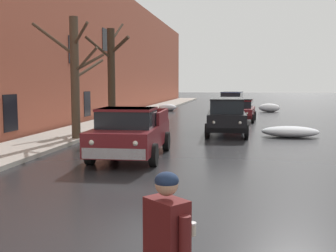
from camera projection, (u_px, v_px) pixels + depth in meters
ground_plane at (109, 244)px, 6.65m from camera, size 200.00×200.00×0.00m
left_sidewalk_slab at (105, 123)px, 25.34m from camera, size 2.71×80.00×0.15m
brick_townhouse_facade at (75, 42)px, 25.14m from camera, size 0.63×80.00×10.06m
snow_bank_near_corner_left at (168, 107)px, 37.38m from camera, size 1.63×1.16×0.65m
snow_bank_along_left_kerb at (270, 108)px, 36.17m from camera, size 1.83×1.15×0.74m
snow_bank_near_corner_right at (291, 132)px, 19.60m from camera, size 2.68×1.32×0.52m
snow_bank_along_right_kerb at (137, 116)px, 28.44m from camera, size 2.36×1.20×0.71m
bare_tree_second_along_sidewalk at (75, 76)px, 17.85m from camera, size 3.19×3.02×5.40m
bare_tree_mid_block at (112, 75)px, 22.79m from camera, size 2.05×4.10×6.12m
pickup_truck_maroon_approaching_near_lane at (131, 132)px, 14.19m from camera, size 2.44×5.13×1.76m
suv_black_parked_kerbside_close at (226, 115)px, 20.52m from camera, size 2.17×4.71×1.82m
sedan_maroon_parked_kerbside_mid at (241, 110)px, 27.71m from camera, size 2.17×4.23×1.42m
suv_darkblue_parked_far_down_block at (232, 102)px, 34.25m from camera, size 2.27×4.73×1.82m
pedestrian_with_coffee at (167, 246)px, 3.95m from camera, size 0.58×0.49×1.76m
fire_hydrant at (88, 140)px, 16.18m from camera, size 0.42×0.22×0.71m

